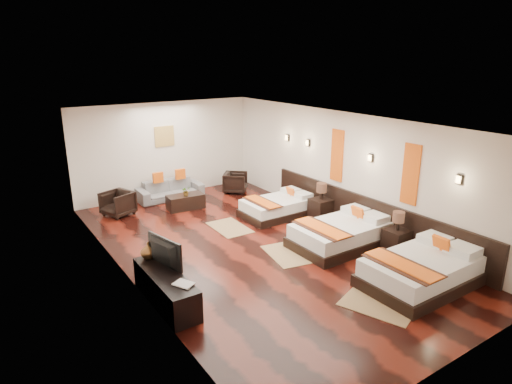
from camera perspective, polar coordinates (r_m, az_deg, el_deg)
floor at (r=9.91m, az=-0.42°, el=-7.16°), size 5.50×9.50×0.01m
ceiling at (r=9.11m, az=-0.46°, el=9.08°), size 5.50×9.50×0.01m
back_wall at (r=13.52m, az=-11.67°, el=5.41°), size 5.50×0.01×2.80m
left_wall at (r=8.30m, az=-16.50°, el=-2.45°), size 0.01×9.50×2.80m
right_wall at (r=11.12m, az=11.48°, el=2.87°), size 0.01×9.50×2.80m
headboard_panel at (r=10.84m, az=14.02°, el=-2.93°), size 0.08×6.60×0.90m
bed_near at (r=8.85m, az=20.69°, el=-9.42°), size 2.23×1.40×0.85m
bed_mid at (r=10.07m, az=10.96°, el=-5.33°), size 2.18×1.37×0.83m
bed_far at (r=11.74m, az=2.88°, el=-1.92°), size 1.87×1.17×0.71m
nightstand_a at (r=10.03m, az=17.67°, el=-5.69°), size 0.47×0.47×0.93m
nightstand_b at (r=11.55m, az=8.36°, el=-1.88°), size 0.50×0.50×0.98m
jute_mat_near at (r=8.05m, az=15.39°, el=-13.99°), size 1.12×1.39×0.01m
jute_mat_mid at (r=9.60m, az=4.04°, el=-8.01°), size 0.96×1.32×0.01m
jute_mat_far at (r=11.01m, az=-3.43°, el=-4.59°), size 0.79×1.22×0.01m
tv_console at (r=7.90m, az=-11.55°, el=-12.09°), size 0.50×1.80×0.55m
tv at (r=7.90m, az=-12.24°, el=-7.72°), size 0.33×0.92×0.53m
book at (r=7.29m, az=-9.90°, el=-12.03°), size 0.36×0.39×0.03m
figurine at (r=8.33m, az=-13.72°, el=-7.32°), size 0.34×0.34×0.31m
sofa at (r=13.32m, az=-11.02°, el=0.29°), size 1.93×0.78×0.56m
armchair_left at (r=12.27m, az=-17.43°, el=-1.43°), size 0.93×0.92×0.66m
armchair_right at (r=13.70m, az=-2.68°, el=1.23°), size 0.97×0.96×0.63m
coffee_table at (r=12.42m, az=-9.09°, el=-1.24°), size 1.03×0.57×0.40m
table_plant at (r=12.26m, az=-9.03°, el=0.13°), size 0.26×0.24×0.26m
orange_panel_a at (r=9.84m, az=19.33°, el=2.16°), size 0.04×0.40×1.30m
orange_panel_b at (r=11.24m, az=10.42°, el=4.67°), size 0.04×0.40×1.30m
sconce_near at (r=9.19m, az=24.74°, el=1.49°), size 0.07×0.12×0.18m
sconce_mid at (r=10.45m, az=14.55°, el=4.29°), size 0.07×0.12×0.18m
sconce_far at (r=11.99m, az=6.71°, el=6.35°), size 0.07×0.12×0.18m
sconce_lounge at (r=12.67m, az=4.06°, el=7.01°), size 0.07×0.12×0.18m
gold_artwork at (r=13.43m, az=-11.74°, el=7.06°), size 0.60×0.04×0.60m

